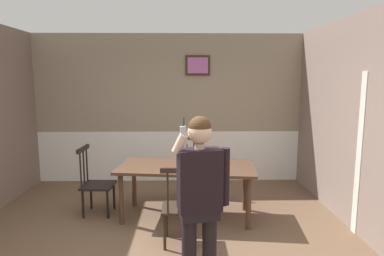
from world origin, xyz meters
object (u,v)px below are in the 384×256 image
(chair_near_window, at_px, (179,207))
(chair_by_doorway, at_px, (192,170))
(person_figure, at_px, (200,193))
(chair_at_table_head, at_px, (96,183))
(dining_table, at_px, (186,172))

(chair_near_window, relative_size, chair_by_doorway, 0.98)
(chair_by_doorway, relative_size, person_figure, 0.61)
(chair_at_table_head, relative_size, person_figure, 0.61)
(chair_near_window, bearing_deg, dining_table, 84.09)
(dining_table, xyz_separation_m, chair_near_window, (-0.09, -0.82, -0.20))
(chair_near_window, bearing_deg, chair_by_doorway, 83.79)
(dining_table, bearing_deg, chair_at_table_head, 173.59)
(dining_table, distance_m, person_figure, 1.71)
(chair_at_table_head, height_order, person_figure, person_figure)
(chair_at_table_head, bearing_deg, chair_near_window, 54.82)
(chair_by_doorway, xyz_separation_m, person_figure, (0.03, -2.50, 0.48))
(chair_by_doorway, height_order, chair_at_table_head, chair_by_doorway)
(chair_near_window, distance_m, person_figure, 1.01)
(dining_table, distance_m, chair_near_window, 0.85)
(person_figure, bearing_deg, chair_near_window, -86.80)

